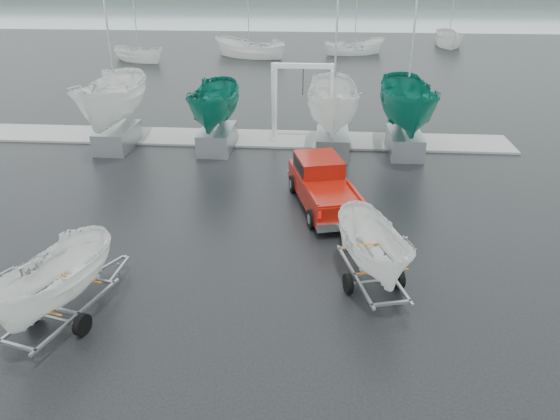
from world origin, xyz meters
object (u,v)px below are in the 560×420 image
object	(u,v)px
boat_hoist	(303,92)
pickup_truck	(322,183)
trailer_parked	(47,238)
trailer_hitched	(377,209)

from	to	relation	value
boat_hoist	pickup_truck	bearing A→B (deg)	-82.19
boat_hoist	trailer_parked	bearing A→B (deg)	-109.01
trailer_hitched	trailer_parked	world-z (taller)	trailer_parked
trailer_hitched	trailer_parked	bearing A→B (deg)	-178.09
pickup_truck	boat_hoist	xyz separation A→B (m)	(-1.14, 8.33, 1.74)
pickup_truck	trailer_parked	distance (m)	11.13
trailer_parked	boat_hoist	xyz separation A→B (m)	(5.81, 16.85, 0.02)
trailer_hitched	boat_hoist	xyz separation A→B (m)	(-2.72, 14.29, 0.08)
trailer_hitched	boat_hoist	distance (m)	14.55
boat_hoist	trailer_hitched	bearing A→B (deg)	-79.24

